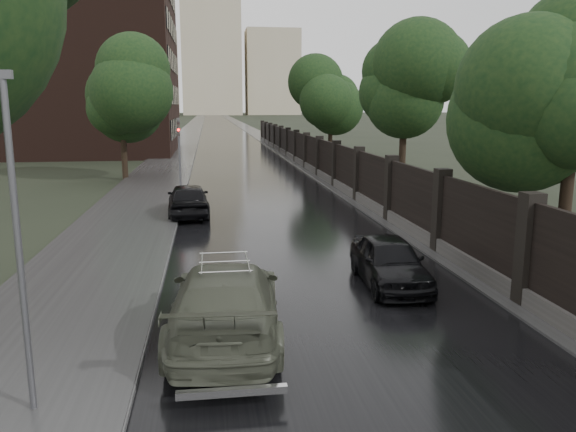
{
  "coord_description": "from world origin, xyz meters",
  "views": [
    {
      "loc": [
        -2.68,
        -6.7,
        4.63
      ],
      "look_at": [
        -0.45,
        9.09,
        1.5
      ],
      "focal_mm": 35.0,
      "sensor_mm": 36.0,
      "label": 1
    }
  ],
  "objects_px": {
    "tree_left_far": "(121,96)",
    "tree_right_b": "(404,100)",
    "volga_sedan": "(226,301)",
    "car_right_near": "(390,261)",
    "tree_right_a": "(576,94)",
    "traffic_light": "(179,147)",
    "hatchback_left": "(188,199)",
    "tree_right_c": "(331,102)",
    "lamp_post": "(19,246)"
  },
  "relations": [
    {
      "from": "volga_sedan",
      "to": "tree_right_c",
      "type": "bearing_deg",
      "value": -101.64
    },
    {
      "from": "tree_left_far",
      "to": "lamp_post",
      "type": "bearing_deg",
      "value": -84.79
    },
    {
      "from": "tree_right_a",
      "to": "traffic_light",
      "type": "height_order",
      "value": "tree_right_a"
    },
    {
      "from": "tree_right_a",
      "to": "tree_right_c",
      "type": "distance_m",
      "value": 32.0
    },
    {
      "from": "tree_right_c",
      "to": "tree_right_b",
      "type": "bearing_deg",
      "value": -90.0
    },
    {
      "from": "tree_right_c",
      "to": "volga_sedan",
      "type": "distance_m",
      "value": 37.47
    },
    {
      "from": "tree_left_far",
      "to": "volga_sedan",
      "type": "xyz_separation_m",
      "value": [
        5.57,
        -25.89,
        -4.47
      ]
    },
    {
      "from": "traffic_light",
      "to": "hatchback_left",
      "type": "distance_m",
      "value": 7.97
    },
    {
      "from": "tree_right_a",
      "to": "hatchback_left",
      "type": "bearing_deg",
      "value": 140.25
    },
    {
      "from": "tree_right_a",
      "to": "tree_right_b",
      "type": "distance_m",
      "value": 14.0
    },
    {
      "from": "car_right_near",
      "to": "hatchback_left",
      "type": "bearing_deg",
      "value": 120.14
    },
    {
      "from": "tree_right_a",
      "to": "tree_right_b",
      "type": "height_order",
      "value": "same"
    },
    {
      "from": "lamp_post",
      "to": "volga_sedan",
      "type": "height_order",
      "value": "lamp_post"
    },
    {
      "from": "tree_right_a",
      "to": "traffic_light",
      "type": "bearing_deg",
      "value": 124.77
    },
    {
      "from": "tree_right_b",
      "to": "volga_sedan",
      "type": "relative_size",
      "value": 1.31
    },
    {
      "from": "tree_right_c",
      "to": "volga_sedan",
      "type": "relative_size",
      "value": 1.31
    },
    {
      "from": "volga_sedan",
      "to": "car_right_near",
      "type": "xyz_separation_m",
      "value": [
        4.35,
        2.82,
        -0.13
      ]
    },
    {
      "from": "tree_left_far",
      "to": "hatchback_left",
      "type": "height_order",
      "value": "tree_left_far"
    },
    {
      "from": "lamp_post",
      "to": "traffic_light",
      "type": "xyz_separation_m",
      "value": [
        1.1,
        23.49,
        -0.27
      ]
    },
    {
      "from": "tree_left_far",
      "to": "car_right_near",
      "type": "xyz_separation_m",
      "value": [
        9.92,
        -23.06,
        -4.59
      ]
    },
    {
      "from": "tree_left_far",
      "to": "car_right_near",
      "type": "bearing_deg",
      "value": -66.72
    },
    {
      "from": "volga_sedan",
      "to": "hatchback_left",
      "type": "distance_m",
      "value": 13.17
    },
    {
      "from": "tree_left_far",
      "to": "traffic_light",
      "type": "bearing_deg",
      "value": -53.53
    },
    {
      "from": "volga_sedan",
      "to": "car_right_near",
      "type": "height_order",
      "value": "volga_sedan"
    },
    {
      "from": "tree_right_b",
      "to": "lamp_post",
      "type": "height_order",
      "value": "tree_right_b"
    },
    {
      "from": "tree_right_a",
      "to": "traffic_light",
      "type": "xyz_separation_m",
      "value": [
        -11.8,
        16.99,
        -2.55
      ]
    },
    {
      "from": "tree_right_b",
      "to": "car_right_near",
      "type": "distance_m",
      "value": 16.63
    },
    {
      "from": "tree_right_c",
      "to": "volga_sedan",
      "type": "xyz_separation_m",
      "value": [
        -9.93,
        -35.89,
        -4.18
      ]
    },
    {
      "from": "hatchback_left",
      "to": "car_right_near",
      "type": "bearing_deg",
      "value": 115.21
    },
    {
      "from": "tree_left_far",
      "to": "car_right_near",
      "type": "height_order",
      "value": "tree_left_far"
    },
    {
      "from": "tree_right_a",
      "to": "lamp_post",
      "type": "distance_m",
      "value": 14.62
    },
    {
      "from": "lamp_post",
      "to": "volga_sedan",
      "type": "bearing_deg",
      "value": 41.3
    },
    {
      "from": "tree_left_far",
      "to": "tree_right_b",
      "type": "relative_size",
      "value": 1.05
    },
    {
      "from": "tree_right_b",
      "to": "traffic_light",
      "type": "xyz_separation_m",
      "value": [
        -11.8,
        2.99,
        -2.55
      ]
    },
    {
      "from": "tree_right_a",
      "to": "car_right_near",
      "type": "relative_size",
      "value": 1.84
    },
    {
      "from": "traffic_light",
      "to": "volga_sedan",
      "type": "bearing_deg",
      "value": -84.87
    },
    {
      "from": "tree_right_b",
      "to": "car_right_near",
      "type": "height_order",
      "value": "tree_right_b"
    },
    {
      "from": "tree_right_b",
      "to": "volga_sedan",
      "type": "distance_m",
      "value": 20.88
    },
    {
      "from": "volga_sedan",
      "to": "car_right_near",
      "type": "relative_size",
      "value": 1.4
    },
    {
      "from": "volga_sedan",
      "to": "car_right_near",
      "type": "distance_m",
      "value": 5.19
    },
    {
      "from": "tree_left_far",
      "to": "volga_sedan",
      "type": "relative_size",
      "value": 1.38
    },
    {
      "from": "traffic_light",
      "to": "tree_right_a",
      "type": "bearing_deg",
      "value": -55.23
    },
    {
      "from": "tree_left_far",
      "to": "tree_right_a",
      "type": "xyz_separation_m",
      "value": [
        15.5,
        -22.0,
        -0.29
      ]
    },
    {
      "from": "tree_right_c",
      "to": "hatchback_left",
      "type": "xyz_separation_m",
      "value": [
        -11.1,
        -22.77,
        -4.23
      ]
    },
    {
      "from": "tree_right_a",
      "to": "lamp_post",
      "type": "bearing_deg",
      "value": -153.26
    },
    {
      "from": "tree_right_a",
      "to": "hatchback_left",
      "type": "distance_m",
      "value": 15.04
    },
    {
      "from": "traffic_light",
      "to": "car_right_near",
      "type": "distance_m",
      "value": 19.18
    },
    {
      "from": "tree_right_c",
      "to": "car_right_near",
      "type": "bearing_deg",
      "value": -99.57
    },
    {
      "from": "tree_left_far",
      "to": "volga_sedan",
      "type": "bearing_deg",
      "value": -77.85
    },
    {
      "from": "lamp_post",
      "to": "car_right_near",
      "type": "bearing_deg",
      "value": 36.58
    }
  ]
}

